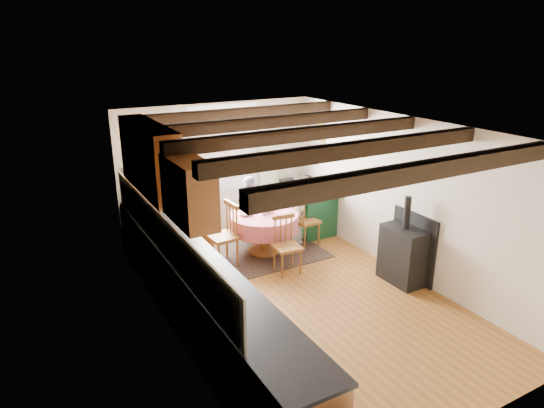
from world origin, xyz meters
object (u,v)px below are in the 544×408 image
chair_left (222,234)px  cup (263,213)px  chair_right (306,219)px  cast_iron_stove (404,240)px  chair_near (288,245)px  dining_table (264,234)px  aga_range (308,207)px  child_far (248,208)px  child_right (294,213)px

chair_left → cup: bearing=87.1°
chair_right → cast_iron_stove: 1.92m
chair_left → cast_iron_stove: bearing=44.0°
chair_near → cast_iron_stove: size_ratio=0.68×
dining_table → aga_range: aga_range is taller
dining_table → chair_near: 0.81m
dining_table → cup: (-0.03, -0.04, 0.39)m
child_far → cup: 0.69m
cast_iron_stove → child_right: (-0.63, 2.03, -0.12)m
dining_table → cast_iron_stove: bearing=-55.6°
chair_left → child_far: size_ratio=0.86×
chair_right → cup: size_ratio=9.87×
cast_iron_stove → child_right: size_ratio=1.23×
aga_range → cup: bearing=-156.7°
chair_right → cup: bearing=84.9°
aga_range → cup: aga_range is taller
dining_table → chair_near: size_ratio=1.27×
dining_table → chair_left: chair_left is taller
child_right → chair_near: bearing=159.5°
chair_near → chair_right: (0.84, 0.76, 0.02)m
child_far → aga_range: bearing=169.9°
dining_table → cup: 0.39m
cup → child_far: bearing=84.9°
cast_iron_stove → child_far: size_ratio=1.12×
aga_range → cup: (-1.22, -0.53, 0.27)m
chair_right → chair_left: bearing=85.8°
chair_near → aga_range: bearing=52.1°
chair_near → aga_range: size_ratio=0.89×
child_far → chair_left: bearing=37.7°
dining_table → child_far: child_far is taller
child_far → chair_right: bearing=136.2°
aga_range → cast_iron_stove: (0.11, -2.38, 0.20)m
cup → chair_left: bearing=-178.4°
aga_range → chair_right: bearing=-125.5°
dining_table → aga_range: 1.29m
chair_near → chair_right: bearing=47.7°
chair_near → chair_right: chair_right is taller
cup → chair_near: bearing=-89.6°
dining_table → child_right: (0.66, 0.14, 0.20)m
chair_right → aga_range: 0.65m
cast_iron_stove → child_right: 2.13m
chair_near → child_right: child_right is taller
chair_near → cup: (-0.01, 0.77, 0.28)m
chair_right → aga_range: chair_right is taller
chair_right → cast_iron_stove: cast_iron_stove is taller
chair_right → dining_table: bearing=82.1°
aga_range → dining_table: bearing=-157.7°
aga_range → child_right: (-0.52, -0.35, 0.07)m
chair_right → child_far: size_ratio=0.79×
cast_iron_stove → cup: cast_iron_stove is taller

